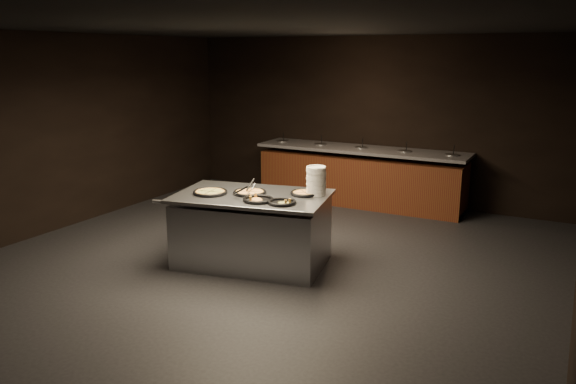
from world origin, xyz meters
name	(u,v)px	position (x,y,z in m)	size (l,w,h in m)	color
room	(253,154)	(0.00, 0.00, 1.45)	(7.02, 8.02, 2.92)	black
salad_bar	(360,180)	(0.00, 3.56, 0.44)	(3.70, 0.83, 1.18)	#512E13
serving_counter	(252,231)	(-0.15, 0.21, 0.43)	(2.07, 1.55, 0.90)	#A7A9AE
plate_stack	(316,181)	(0.56, 0.56, 1.07)	(0.24, 0.24, 0.35)	silver
pan_veggie_whole	(210,192)	(-0.63, 0.00, 0.92)	(0.43, 0.43, 0.04)	black
pan_cheese_whole	(250,192)	(-0.19, 0.23, 0.92)	(0.41, 0.41, 0.04)	black
pan_cheese_slices_a	(305,193)	(0.43, 0.52, 0.92)	(0.36, 0.36, 0.04)	black
pan_cheese_slices_b	(258,199)	(0.08, -0.02, 0.91)	(0.37, 0.37, 0.04)	black
pan_veggie_slices	(282,202)	(0.39, 0.00, 0.91)	(0.34, 0.34, 0.04)	black
server_left	(252,186)	(-0.23, 0.35, 0.97)	(0.10, 0.32, 0.15)	#A7A9AE
server_right	(244,193)	(-0.10, -0.04, 0.98)	(0.35, 0.11, 0.17)	#A7A9AE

